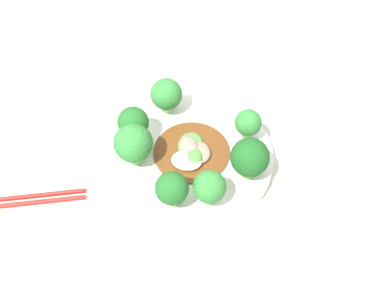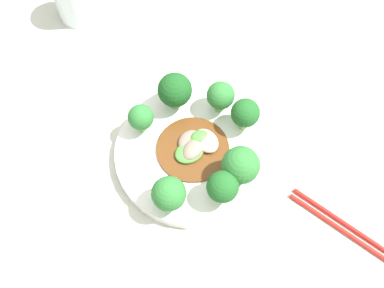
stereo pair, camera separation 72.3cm
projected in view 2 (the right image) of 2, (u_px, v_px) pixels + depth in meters
ground_plane at (194, 268)px, 1.41m from camera, size 8.00×8.00×0.00m
table at (195, 232)px, 1.08m from camera, size 0.96×0.77×0.75m
plate at (192, 153)px, 0.75m from camera, size 0.26×0.26×0.02m
broccoli_southeast at (169, 194)px, 0.66m from camera, size 0.05×0.05×0.06m
broccoli_northwest at (221, 96)px, 0.74m from camera, size 0.05×0.05×0.06m
broccoli_east at (223, 187)px, 0.66m from camera, size 0.05×0.05×0.07m
broccoli_northeast at (241, 166)px, 0.68m from camera, size 0.06×0.06×0.07m
broccoli_west at (176, 90)px, 0.75m from camera, size 0.06×0.06×0.07m
broccoli_southwest at (141, 118)px, 0.73m from camera, size 0.04×0.04×0.06m
broccoli_north at (245, 113)px, 0.73m from camera, size 0.05×0.05×0.06m
stirfry_center at (196, 146)px, 0.73m from camera, size 0.12×0.12×0.02m
chopsticks at (359, 237)px, 0.69m from camera, size 0.21×0.15×0.01m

